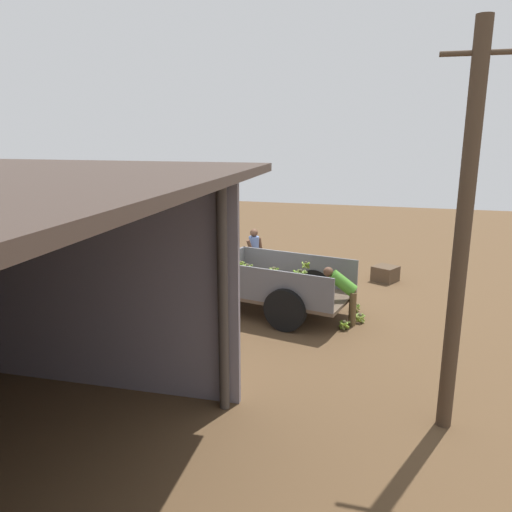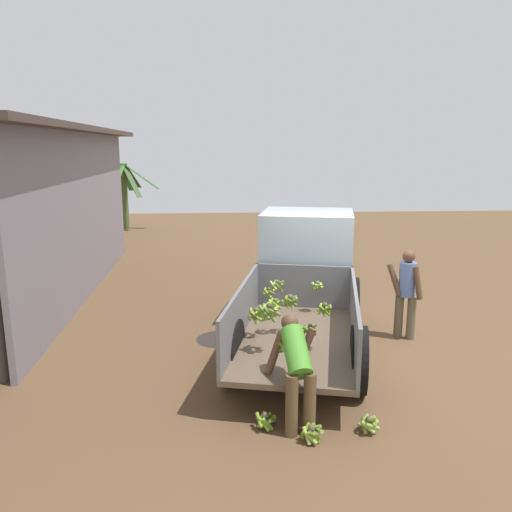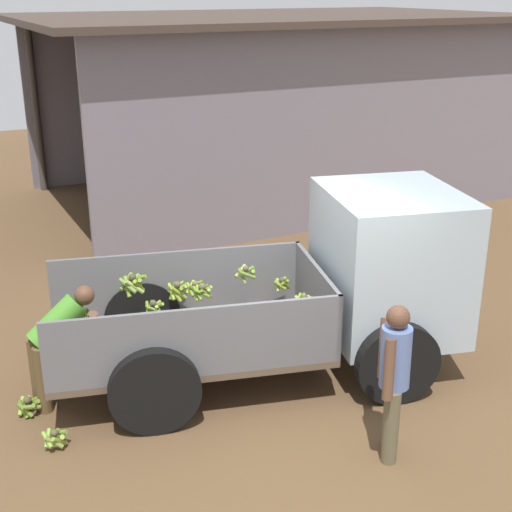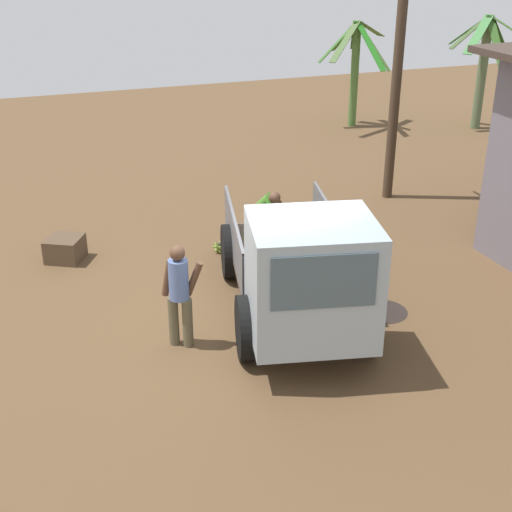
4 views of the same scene
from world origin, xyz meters
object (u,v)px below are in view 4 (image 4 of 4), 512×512
Objects in this scene: person_worker_loading at (266,213)px; banana_bunch_on_ground_0 at (252,238)px; banana_bunch_on_ground_2 at (219,246)px; utility_pole at (397,70)px; person_foreground_visitor at (179,291)px; wooden_crate_0 at (65,249)px; banana_bunch_on_ground_1 at (282,240)px; cargo_truck at (304,275)px.

person_worker_loading is 0.78m from banana_bunch_on_ground_0.
banana_bunch_on_ground_2 is (0.15, -0.73, -0.00)m from banana_bunch_on_ground_0.
utility_pole reaches higher than person_foreground_visitor.
person_foreground_visitor is (4.63, -6.07, -1.99)m from utility_pole.
utility_pole is 4.97m from banana_bunch_on_ground_0.
person_foreground_visitor is 3.93m from banana_bunch_on_ground_0.
banana_bunch_on_ground_2 is at bearing -78.07° from banana_bunch_on_ground_0.
banana_bunch_on_ground_0 is 3.59m from wooden_crate_0.
banana_bunch_on_ground_0 is (-0.39, -0.13, -0.66)m from person_worker_loading.
banana_bunch_on_ground_1 is at bearing 83.10° from banana_bunch_on_ground_2.
cargo_truck is 7.96× the size of wooden_crate_0.
banana_bunch_on_ground_1 is (1.80, -3.33, -2.76)m from utility_pole.
wooden_crate_0 reaches higher than banana_bunch_on_ground_0.
utility_pole reaches higher than banana_bunch_on_ground_2.
banana_bunch_on_ground_0 is at bearing 81.98° from wooden_crate_0.
banana_bunch_on_ground_2 is 2.91m from wooden_crate_0.
person_worker_loading is 2.11× the size of wooden_crate_0.
wooden_crate_0 is (-0.80, -4.07, 0.10)m from banana_bunch_on_ground_1.
banana_bunch_on_ground_1 is at bearing 176.02° from cargo_truck.
person_foreground_visitor is 6.09× the size of banana_bunch_on_ground_2.
banana_bunch_on_ground_2 is at bearing -70.16° from utility_pole.
banana_bunch_on_ground_1 is (-3.39, 1.00, -1.01)m from cargo_truck.
banana_bunch_on_ground_0 is at bearing -120.63° from banana_bunch_on_ground_1.
wooden_crate_0 is at bearing -103.02° from banana_bunch_on_ground_2.
cargo_truck reaches higher than banana_bunch_on_ground_2.
cargo_truck is 18.65× the size of banana_bunch_on_ground_2.
banana_bunch_on_ground_0 is 0.45× the size of wooden_crate_0.
banana_bunch_on_ground_0 is 0.74m from banana_bunch_on_ground_2.
utility_pole is at bearing -17.65° from person_foreground_visitor.
cargo_truck is 17.67× the size of banana_bunch_on_ground_0.
banana_bunch_on_ground_1 is (0.30, 0.51, -0.00)m from banana_bunch_on_ground_0.
person_foreground_visitor is at bearing -47.56° from person_worker_loading.
person_foreground_visitor is at bearing -44.05° from banana_bunch_on_ground_1.
person_foreground_visitor is 3.62m from person_worker_loading.
cargo_truck is 3.06× the size of person_foreground_visitor.
banana_bunch_on_ground_0 is 1.04× the size of banana_bunch_on_ground_1.
wooden_crate_0 is at bearing -82.34° from utility_pole.
wooden_crate_0 reaches higher than banana_bunch_on_ground_1.
cargo_truck reaches higher than banana_bunch_on_ground_1.
cargo_truck is at bearing 36.14° from wooden_crate_0.
banana_bunch_on_ground_1 is at bearing 78.82° from wooden_crate_0.
person_worker_loading is at bearing -76.66° from banana_bunch_on_ground_1.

